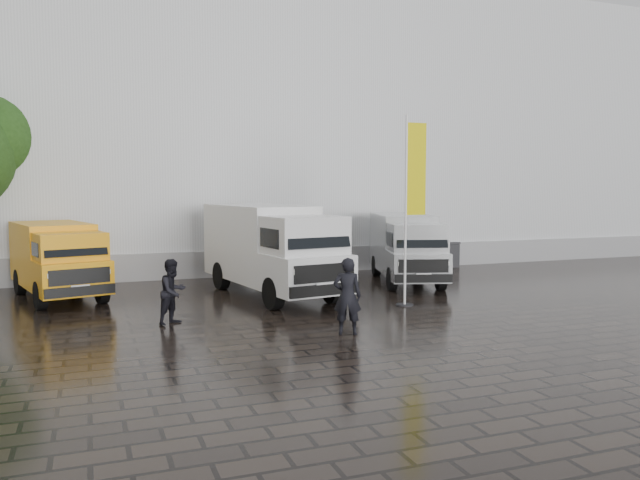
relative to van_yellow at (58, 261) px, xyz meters
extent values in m
plane|color=black|center=(8.36, -5.14, -1.15)|extent=(120.00, 120.00, 0.00)
cube|color=silver|center=(10.36, 10.86, 4.85)|extent=(44.00, 16.00, 12.00)
cube|color=gray|center=(10.36, 2.81, -0.65)|extent=(44.00, 0.15, 1.00)
cylinder|color=black|center=(9.42, -4.73, -1.13)|extent=(0.50, 0.50, 0.04)
cylinder|color=white|center=(9.42, -4.73, 1.58)|extent=(0.07, 0.07, 5.45)
cube|color=yellow|center=(9.75, -4.73, 2.78)|extent=(0.60, 0.03, 2.62)
cube|color=black|center=(15.40, 2.39, -0.61)|extent=(0.68, 0.68, 1.07)
imported|color=black|center=(6.49, -7.41, -0.25)|extent=(0.77, 0.65, 1.80)
imported|color=black|center=(2.84, -4.88, -0.33)|extent=(1.01, 0.97, 1.63)
camera|label=1|loc=(0.94, -20.56, 2.27)|focal=35.00mm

